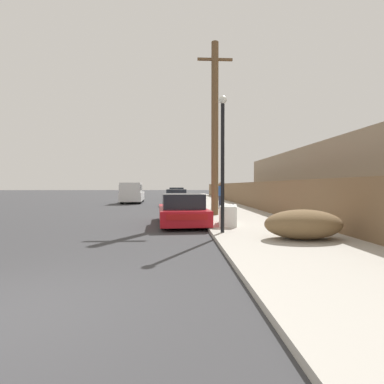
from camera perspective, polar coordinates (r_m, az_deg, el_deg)
name	(u,v)px	position (r m, az deg, el deg)	size (l,w,h in m)	color
ground_plane	(6,319)	(4.57, -31.96, -19.80)	(220.00, 220.00, 0.00)	#38383A
sidewalk_curb	(212,203)	(27.46, 3.89, -2.07)	(4.20, 63.00, 0.12)	#ADA89E
discarded_fridge	(228,215)	(11.76, 6.95, -4.34)	(0.96, 1.82, 0.77)	white
parked_sports_car_red	(182,210)	(12.63, -1.95, -3.53)	(2.17, 4.75, 1.29)	red
car_parked_mid	(177,198)	(24.86, -2.95, -1.10)	(1.91, 4.23, 1.34)	silver
car_parked_far	(177,194)	(35.16, -2.89, -0.37)	(2.00, 4.29, 1.42)	black
pickup_truck	(132,193)	(28.64, -11.33, -0.19)	(2.22, 5.84, 1.90)	silver
utility_pole	(215,127)	(15.80, 4.38, 12.17)	(1.80, 0.37, 8.87)	brown
street_lamp	(223,153)	(9.70, 5.85, 7.42)	(0.26, 0.26, 4.38)	black
brush_pile	(303,224)	(9.05, 20.42, -5.78)	(2.20, 1.40, 0.83)	brown
wooden_fence	(237,193)	(26.20, 8.53, -0.18)	(0.08, 44.56, 1.76)	brown
building_right_house	(345,181)	(20.12, 27.07, 1.88)	(6.00, 19.35, 3.82)	gray
pedestrian	(221,195)	(20.22, 5.49, -0.53)	(0.34, 0.34, 1.74)	#282D42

